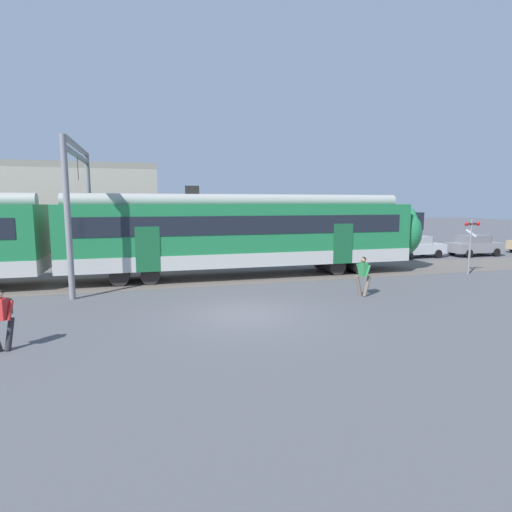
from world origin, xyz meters
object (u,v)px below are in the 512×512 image
Objects in this scene: pedestrian_red at (1,314)px; parked_car_silver at (416,247)px; crossing_signal at (471,238)px; parked_car_grey at (474,245)px; commuter_train at (69,238)px; pedestrian_green at (364,273)px.

parked_car_silver is at bearing 30.07° from pedestrian_red.
parked_car_grey is at bearing 44.71° from crossing_signal.
parked_car_silver is (22.25, 12.88, -0.21)m from pedestrian_red.
crossing_signal is at bearing 16.82° from pedestrian_red.
parked_car_silver is at bearing 175.45° from parked_car_grey.
parked_car_silver is 1.36× the size of crossing_signal.
parked_car_grey is (26.97, 12.51, -0.21)m from pedestrian_red.
commuter_train is at bearing -172.40° from parked_car_grey.
pedestrian_red reaches higher than parked_car_grey.
parked_car_silver is 6.95m from crossing_signal.
commuter_train is at bearing 172.51° from crossing_signal.
pedestrian_green reaches higher than parked_car_silver.
pedestrian_red is 25.71m from parked_car_silver.
crossing_signal reaches higher than parked_car_grey.
pedestrian_green is (12.21, -5.80, -1.26)m from commuter_train.
pedestrian_red is 12.76m from pedestrian_green.
pedestrian_green is 8.89m from crossing_signal.
parked_car_silver is (22.09, 3.95, -1.47)m from commuter_train.
parked_car_grey is at bearing 32.72° from pedestrian_green.
pedestrian_red and pedestrian_green have the same top height.
crossing_signal is (-1.61, -6.65, 1.23)m from parked_car_silver.
parked_car_silver is (9.88, 9.76, -0.21)m from pedestrian_green.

